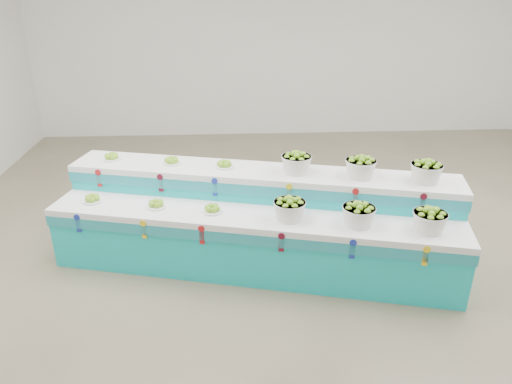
% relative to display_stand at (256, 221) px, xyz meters
% --- Properties ---
extents(ground, '(10.00, 10.00, 0.00)m').
position_rel_display_stand_xyz_m(ground, '(0.88, -0.03, -0.51)').
color(ground, '#6A5E49').
rests_on(ground, ground).
extents(back_wall, '(10.00, 0.00, 10.00)m').
position_rel_display_stand_xyz_m(back_wall, '(0.88, 4.97, 1.49)').
color(back_wall, silver).
rests_on(back_wall, ground).
extents(display_stand, '(4.61, 2.19, 1.02)m').
position_rel_display_stand_xyz_m(display_stand, '(0.00, 0.00, 0.00)').
color(display_stand, '#15C2C6').
rests_on(display_stand, ground).
extents(plate_lower_left, '(0.25, 0.25, 0.09)m').
position_rel_display_stand_xyz_m(plate_lower_left, '(-1.82, 0.17, 0.26)').
color(plate_lower_left, white).
rests_on(plate_lower_left, display_stand).
extents(plate_lower_mid, '(0.25, 0.25, 0.09)m').
position_rel_display_stand_xyz_m(plate_lower_mid, '(-1.09, -0.01, 0.26)').
color(plate_lower_mid, white).
rests_on(plate_lower_mid, display_stand).
extents(plate_lower_right, '(0.25, 0.25, 0.09)m').
position_rel_display_stand_xyz_m(plate_lower_right, '(-0.48, -0.17, 0.26)').
color(plate_lower_right, white).
rests_on(plate_lower_right, display_stand).
extents(basket_lower_left, '(0.40, 0.40, 0.24)m').
position_rel_display_stand_xyz_m(basket_lower_left, '(0.32, -0.37, 0.33)').
color(basket_lower_left, silver).
rests_on(basket_lower_left, display_stand).
extents(basket_lower_mid, '(0.40, 0.40, 0.24)m').
position_rel_display_stand_xyz_m(basket_lower_mid, '(1.00, -0.53, 0.33)').
color(basket_lower_mid, silver).
rests_on(basket_lower_mid, display_stand).
extents(basket_lower_right, '(0.40, 0.40, 0.24)m').
position_rel_display_stand_xyz_m(basket_lower_right, '(1.67, -0.70, 0.33)').
color(basket_lower_right, silver).
rests_on(basket_lower_right, display_stand).
extents(plate_upper_left, '(0.25, 0.25, 0.09)m').
position_rel_display_stand_xyz_m(plate_upper_left, '(-1.69, 0.70, 0.56)').
color(plate_upper_left, white).
rests_on(plate_upper_left, display_stand).
extents(plate_upper_mid, '(0.25, 0.25, 0.09)m').
position_rel_display_stand_xyz_m(plate_upper_mid, '(-0.96, 0.52, 0.56)').
color(plate_upper_mid, white).
rests_on(plate_upper_mid, display_stand).
extents(plate_upper_right, '(0.25, 0.25, 0.09)m').
position_rel_display_stand_xyz_m(plate_upper_right, '(-0.34, 0.37, 0.56)').
color(plate_upper_right, white).
rests_on(plate_upper_right, display_stand).
extents(basket_upper_left, '(0.40, 0.40, 0.24)m').
position_rel_display_stand_xyz_m(basket_upper_left, '(0.46, 0.17, 0.63)').
color(basket_upper_left, silver).
rests_on(basket_upper_left, display_stand).
extents(basket_upper_mid, '(0.40, 0.40, 0.24)m').
position_rel_display_stand_xyz_m(basket_upper_mid, '(1.14, 0.00, 0.63)').
color(basket_upper_mid, silver).
rests_on(basket_upper_mid, display_stand).
extents(basket_upper_right, '(0.40, 0.40, 0.24)m').
position_rel_display_stand_xyz_m(basket_upper_right, '(1.80, -0.16, 0.63)').
color(basket_upper_right, silver).
rests_on(basket_upper_right, display_stand).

